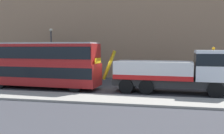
% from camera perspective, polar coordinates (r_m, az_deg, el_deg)
% --- Properties ---
extents(ground_plane, '(120.00, 120.00, 0.00)m').
position_cam_1_polar(ground_plane, '(21.20, -0.96, -5.25)').
color(ground_plane, '#38383D').
extents(near_kerb, '(60.00, 2.80, 0.15)m').
position_cam_1_polar(near_kerb, '(17.18, -4.02, -7.37)').
color(near_kerb, gray).
rests_on(near_kerb, ground_plane).
extents(building_facade, '(60.00, 1.50, 16.00)m').
position_cam_1_polar(building_facade, '(29.66, 2.72, 13.24)').
color(building_facade, '#9E7A5B').
rests_on(building_facade, ground_plane).
extents(recovery_tow_truck, '(10.21, 3.19, 3.67)m').
position_cam_1_polar(recovery_tow_truck, '(19.92, 14.71, -0.94)').
color(recovery_tow_truck, '#2D2D2D').
rests_on(recovery_tow_truck, ground_plane).
extents(double_decker_bus, '(11.15, 3.22, 4.06)m').
position_cam_1_polar(double_decker_bus, '(22.57, -16.73, 0.86)').
color(double_decker_bus, '#AD1E1E').
rests_on(double_decker_bus, ground_plane).
extents(street_lamp, '(0.36, 0.36, 5.83)m').
position_cam_1_polar(street_lamp, '(29.69, -14.03, 4.19)').
color(street_lamp, '#38383D').
rests_on(street_lamp, ground_plane).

